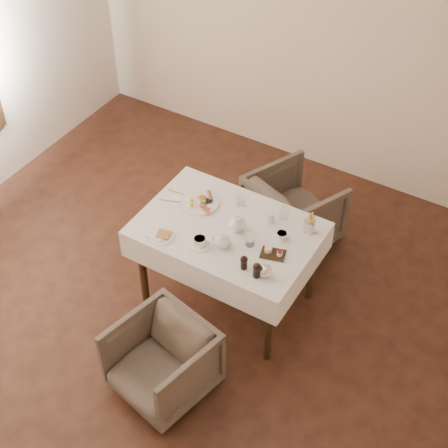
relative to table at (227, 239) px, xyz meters
The scene contains 20 objects.
table is the anchor object (origin of this frame).
armchair_near 0.99m from the table, 87.67° to the right, with size 0.61×0.63×0.57m, color #4C4137.
armchair_far 0.95m from the table, 82.56° to the left, with size 0.66×0.68×0.62m, color #4C4137.
breakfast_plate 0.36m from the table, 157.45° to the left, with size 0.29×0.29×0.04m.
side_plate 0.50m from the table, 138.13° to the right, with size 0.19×0.19×0.02m.
teapot_centre 0.20m from the table, 12.24° to the left, with size 0.17×0.13×0.14m, color white, non-canonical shape.
teapot_front 0.26m from the table, 68.96° to the right, with size 0.15×0.12×0.12m, color white, non-canonical shape.
creamer 0.35m from the table, 43.91° to the left, with size 0.06×0.06×0.07m, color white.
teacup_near 0.30m from the table, 106.04° to the right, with size 0.14×0.14×0.07m.
teacup_far 0.42m from the table, 13.66° to the left, with size 0.12×0.12×0.06m.
glass_left 0.31m from the table, 99.91° to the left, with size 0.07×0.07×0.09m, color silver.
glass_mid 0.28m from the table, 16.53° to the right, with size 0.07×0.07×0.09m, color silver.
glass_right 0.45m from the table, 45.68° to the left, with size 0.07×0.07×0.09m, color silver.
condiment_board 0.43m from the table, ahead, with size 0.19×0.15×0.04m.
pepper_mill_left 0.44m from the table, 43.62° to the right, with size 0.05×0.05×0.11m, color black, non-canonical shape.
pepper_mill_right 0.53m from the table, 36.89° to the right, with size 0.06×0.06×0.12m, color black, non-canonical shape.
silver_pot 0.56m from the table, 31.02° to the right, with size 0.11×0.09×0.12m, color white, non-canonical shape.
fries_cup 0.61m from the table, 27.60° to the left, with size 0.08×0.08×0.17m.
cutlery_fork 0.54m from the table, 165.13° to the left, with size 0.02×0.19×0.00m, color silver.
cutlery_knife 0.53m from the table, behind, with size 0.01×0.18×0.00m, color silver.
Camera 1 is at (2.09, -2.49, 4.12)m, focal length 55.00 mm.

